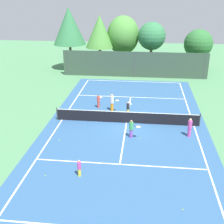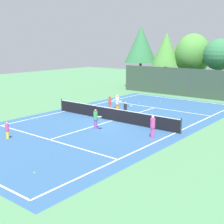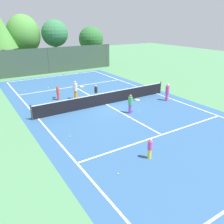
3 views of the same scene
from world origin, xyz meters
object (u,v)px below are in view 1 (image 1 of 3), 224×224
tennis_ball_5 (121,87)px  tennis_ball_6 (110,114)px  player_4 (131,129)px  player_0 (112,102)px  tennis_ball_0 (182,210)px  tennis_ball_2 (59,140)px  tennis_ball_3 (45,176)px  player_3 (190,127)px  player_1 (99,101)px  tennis_ball_7 (88,92)px  tennis_ball_4 (109,93)px  tennis_ball_1 (140,138)px  player_5 (128,108)px  player_2 (79,168)px

tennis_ball_5 → tennis_ball_6: (-0.33, -7.97, 0.00)m
player_4 → player_0: bearing=111.5°
tennis_ball_0 → tennis_ball_2: bearing=141.4°
tennis_ball_3 → tennis_ball_5: size_ratio=1.00×
player_3 → tennis_ball_6: (-6.41, 3.51, -0.72)m
player_1 → tennis_ball_7: (-1.78, 4.35, -0.62)m
tennis_ball_4 → player_3: bearing=-52.0°
tennis_ball_2 → tennis_ball_0: bearing=-38.6°
tennis_ball_0 → tennis_ball_7: bearing=114.6°
tennis_ball_1 → tennis_ball_4: 10.70m
tennis_ball_3 → tennis_ball_4: same height
player_5 → player_1: bearing=152.6°
tennis_ball_2 → tennis_ball_6: same height
player_5 → tennis_ball_5: bearing=98.9°
tennis_ball_2 → tennis_ball_5: size_ratio=1.00×
tennis_ball_0 → tennis_ball_3: (-7.84, 2.10, 0.00)m
tennis_ball_5 → player_2: bearing=-93.5°
player_3 → tennis_ball_2: 9.76m
player_4 → tennis_ball_2: bearing=-167.8°
player_2 → tennis_ball_5: (1.06, 17.47, -0.53)m
tennis_ball_3 → player_2: bearing=7.2°
tennis_ball_1 → player_0: bearing=116.9°
tennis_ball_0 → tennis_ball_4: bearing=108.5°
player_1 → player_3: size_ratio=0.85×
tennis_ball_4 → player_0: bearing=-79.6°
tennis_ball_1 → tennis_ball_7: (-5.81, 10.26, 0.00)m
player_4 → tennis_ball_2: player_4 is taller
player_5 → tennis_ball_3: player_5 is taller
player_1 → tennis_ball_5: 6.62m
tennis_ball_2 → tennis_ball_7: bearing=89.5°
tennis_ball_1 → player_2: bearing=-123.9°
player_1 → player_2: (0.56, -11.09, -0.09)m
player_2 → player_5: 9.88m
tennis_ball_6 → player_3: bearing=-28.7°
player_4 → tennis_ball_1: player_4 is taller
tennis_ball_4 → tennis_ball_6: same height
player_3 → tennis_ball_5: bearing=117.9°
player_0 → player_3: size_ratio=1.09×
tennis_ball_1 → tennis_ball_6: same height
player_5 → tennis_ball_2: (-4.73, -5.40, -0.62)m
player_3 → tennis_ball_2: (-9.57, -1.79, -0.72)m
tennis_ball_3 → player_4: bearing=49.1°
tennis_ball_2 → tennis_ball_6: size_ratio=1.00×
tennis_ball_3 → tennis_ball_7: same height
tennis_ball_0 → tennis_ball_3: 8.12m
tennis_ball_0 → tennis_ball_2: 10.53m
player_3 → player_5: player_3 is taller
tennis_ball_2 → player_0: bearing=62.8°
tennis_ball_3 → tennis_ball_4: bearing=82.9°
tennis_ball_4 → tennis_ball_7: same height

